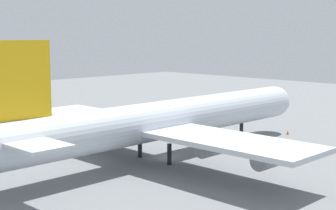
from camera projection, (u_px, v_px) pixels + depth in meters
The scene contains 3 objects.
ground_plane at pixel (168, 157), 83.36m from camera, with size 273.16×273.16×0.00m, color slate.
cargo_airplane at pixel (166, 120), 82.23m from camera, with size 68.29×56.31×19.39m.
safety_cone_nose at pixel (288, 132), 102.40m from camera, with size 0.59×0.59×0.84m, color orange.
Camera 1 is at (-57.86, -57.21, 20.11)m, focal length 54.24 mm.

